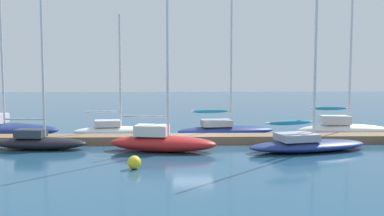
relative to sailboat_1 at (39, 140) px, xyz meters
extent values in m
plane|color=navy|center=(8.90, 2.07, -0.51)|extent=(120.00, 120.00, 0.00)
cube|color=#846647|center=(8.90, 2.07, -0.27)|extent=(30.81, 1.64, 0.49)
cylinder|color=silver|center=(-3.78, 4.78, 5.45)|extent=(0.15, 0.15, 10.05)
ellipsoid|color=black|center=(0.06, 0.00, -0.16)|extent=(5.44, 1.95, 0.70)
cube|color=#333842|center=(-0.47, 0.03, 0.42)|extent=(1.67, 1.22, 0.46)
cylinder|color=silver|center=(0.33, -0.02, 4.22)|extent=(0.13, 0.13, 8.06)
cylinder|color=silver|center=(-0.79, 0.05, 1.23)|extent=(2.25, 0.25, 0.11)
ellipsoid|color=white|center=(3.72, 5.11, -0.18)|extent=(6.00, 2.23, 0.66)
cube|color=silver|center=(3.14, 5.05, 0.36)|extent=(1.86, 1.33, 0.43)
cylinder|color=silver|center=(4.01, 5.14, 3.96)|extent=(0.14, 0.14, 7.63)
cylinder|color=silver|center=(2.79, 5.02, 1.17)|extent=(2.46, 0.34, 0.11)
ellipsoid|color=#B21E1E|center=(7.11, -0.86, -0.07)|extent=(6.28, 2.83, 0.89)
cube|color=silver|center=(6.51, -0.76, 0.67)|extent=(2.01, 1.58, 0.58)
cylinder|color=silver|center=(7.41, -0.91, 4.92)|extent=(0.14, 0.14, 9.07)
cylinder|color=silver|center=(6.15, -0.70, 1.46)|extent=(2.53, 0.53, 0.11)
ellipsoid|color=navy|center=(11.27, 4.97, -0.17)|extent=(6.97, 2.89, 0.68)
cube|color=#9EA3AD|center=(10.60, 4.87, 0.38)|extent=(2.20, 1.63, 0.44)
cylinder|color=silver|center=(11.60, 5.02, 5.37)|extent=(0.14, 0.14, 10.41)
cylinder|color=silver|center=(10.20, 4.81, 1.20)|extent=(2.82, 0.52, 0.11)
ellipsoid|color=teal|center=(10.20, 4.81, 1.20)|extent=(2.58, 0.72, 0.28)
ellipsoid|color=navy|center=(15.27, -0.98, -0.20)|extent=(7.39, 3.87, 0.62)
cube|color=#9EA3AD|center=(14.58, -1.14, 0.31)|extent=(2.43, 2.08, 0.40)
cylinder|color=silver|center=(15.61, -0.90, 5.25)|extent=(0.14, 0.14, 10.29)
cylinder|color=silver|center=(14.17, -1.23, 1.13)|extent=(2.91, 0.78, 0.11)
ellipsoid|color=teal|center=(14.17, -1.23, 1.13)|extent=(2.67, 0.95, 0.28)
ellipsoid|color=white|center=(19.24, 4.25, -0.08)|extent=(6.31, 1.72, 0.87)
cube|color=silver|center=(18.61, 4.24, 0.64)|extent=(1.90, 1.18, 0.56)
cylinder|color=silver|center=(19.55, 4.25, 5.30)|extent=(0.14, 0.14, 9.89)
cylinder|color=silver|center=(18.23, 4.24, 1.43)|extent=(2.64, 0.13, 0.11)
ellipsoid|color=teal|center=(18.23, 4.24, 1.43)|extent=(2.38, 0.38, 0.28)
sphere|color=yellow|center=(5.96, -5.25, -0.20)|extent=(0.63, 0.63, 0.63)
camera|label=1|loc=(8.04, -25.92, 4.17)|focal=42.36mm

